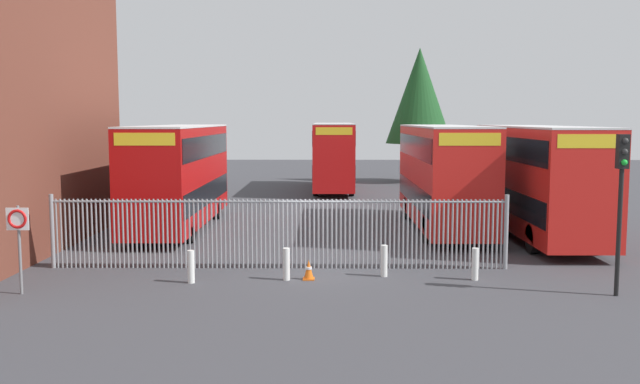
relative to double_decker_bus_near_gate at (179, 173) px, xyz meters
name	(u,v)px	position (x,y,z in m)	size (l,w,h in m)	color
ground_plane	(321,228)	(6.05, 0.21, -2.42)	(100.00, 100.00, 0.00)	#3D3D42
palisade_fence	(278,231)	(4.79, -7.79, -1.24)	(14.41, 0.14, 2.35)	gray
double_decker_bus_near_gate	(179,173)	(0.00, 0.00, 0.00)	(2.54, 10.81, 4.42)	#B70C0C
double_decker_bus_behind_fence_left	(537,177)	(14.63, -1.99, 0.00)	(2.54, 10.81, 4.42)	red
double_decker_bus_behind_fence_right	(443,173)	(11.22, -0.01, 0.00)	(2.54, 10.81, 4.42)	red
double_decker_bus_far_back	(333,154)	(6.70, 16.02, 0.00)	(2.54, 10.81, 4.42)	red
bollard_near_left	(191,267)	(2.41, -9.76, -1.95)	(0.20, 0.20, 0.95)	silver
bollard_center_front	(286,264)	(5.13, -9.39, -1.95)	(0.20, 0.20, 0.95)	silver
bollard_near_right	(384,261)	(8.03, -8.89, -1.95)	(0.20, 0.20, 0.95)	silver
bollard_far_right	(475,264)	(10.65, -9.32, -1.95)	(0.20, 0.20, 0.95)	silver
traffic_cone_by_gate	(309,270)	(5.78, -9.31, -2.13)	(0.34, 0.34, 0.59)	orange
speed_limit_sign_post	(18,229)	(-1.91, -11.11, -0.65)	(0.60, 0.14, 2.40)	slate
traffic_light_kerbside	(621,184)	(14.04, -11.09, 0.56)	(0.28, 0.33, 4.30)	black
tree_tall_back	(419,96)	(13.10, 22.00, 3.97)	(4.90, 4.90, 9.90)	#4C3823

